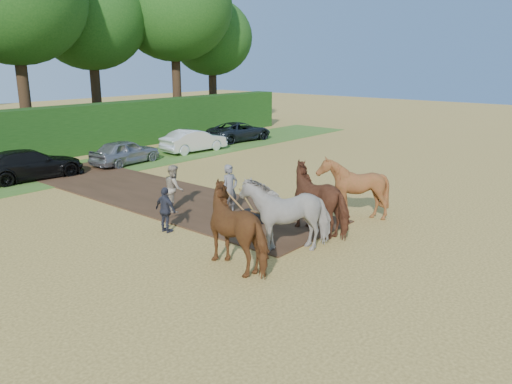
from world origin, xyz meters
name	(u,v)px	position (x,y,z in m)	size (l,w,h in m)	color
ground	(256,240)	(0.00, 0.00, 0.00)	(120.00, 120.00, 0.00)	gold
earth_strip	(156,194)	(1.50, 7.00, 0.03)	(4.50, 17.00, 0.05)	#472D1C
grass_verge	(44,177)	(0.00, 14.00, 0.01)	(50.00, 5.00, 0.03)	#38601E
hedgerow	(1,139)	(0.00, 18.50, 1.50)	(46.00, 1.60, 3.00)	#14380F
spectator_near	(174,188)	(0.46, 4.54, 0.91)	(0.89, 0.69, 1.82)	tan
spectator_far	(166,210)	(-1.36, 2.85, 0.79)	(0.92, 0.38, 1.57)	#252631
plough_team	(303,205)	(1.16, -1.02, 1.15)	(7.75, 5.40, 2.31)	brown
parked_cars	(53,162)	(0.57, 14.03, 0.70)	(35.89, 3.30, 1.48)	#AAADB1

